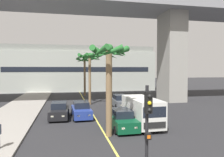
# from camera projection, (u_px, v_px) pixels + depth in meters

# --- Properties ---
(lane_stripe_center) EXTENTS (0.14, 56.00, 0.01)m
(lane_stripe_center) POSITION_uv_depth(u_px,v_px,m) (93.00, 114.00, 23.30)
(lane_stripe_center) COLOR #DBCC4C
(lane_stripe_center) RESTS_ON ground
(bridge_overpass) EXTENTS (75.83, 8.00, 17.23)m
(bridge_overpass) POSITION_uv_depth(u_px,v_px,m) (94.00, 4.00, 30.01)
(bridge_overpass) COLOR gray
(bridge_overpass) RESTS_ON ground
(pier_building_backdrop) EXTENTS (33.32, 8.04, 9.71)m
(pier_building_backdrop) POSITION_uv_depth(u_px,v_px,m) (78.00, 69.00, 48.98)
(pier_building_backdrop) COLOR #ADB2A8
(pier_building_backdrop) RESTS_ON ground
(car_queue_front) EXTENTS (1.95, 4.16, 1.56)m
(car_queue_front) POSITION_uv_depth(u_px,v_px,m) (59.00, 111.00, 21.21)
(car_queue_front) COLOR black
(car_queue_front) RESTS_ON ground
(car_queue_second) EXTENTS (1.95, 4.16, 1.56)m
(car_queue_second) POSITION_uv_depth(u_px,v_px,m) (81.00, 110.00, 21.51)
(car_queue_second) COLOR navy
(car_queue_second) RESTS_ON ground
(car_queue_third) EXTENTS (1.86, 4.11, 1.56)m
(car_queue_third) POSITION_uv_depth(u_px,v_px,m) (120.00, 102.00, 27.18)
(car_queue_third) COLOR #4C5156
(car_queue_third) RESTS_ON ground
(car_queue_fourth) EXTENTS (1.87, 4.12, 1.56)m
(car_queue_fourth) POSITION_uv_depth(u_px,v_px,m) (122.00, 120.00, 17.39)
(car_queue_fourth) COLOR #0C4728
(car_queue_fourth) RESTS_ON ground
(delivery_van) EXTENTS (2.25, 5.29, 2.36)m
(delivery_van) POSITION_uv_depth(u_px,v_px,m) (142.00, 111.00, 18.27)
(delivery_van) COLOR silver
(delivery_van) RESTS_ON ground
(traffic_light_median_near) EXTENTS (0.24, 0.37, 4.20)m
(traffic_light_median_near) POSITION_uv_depth(u_px,v_px,m) (148.00, 127.00, 7.79)
(traffic_light_median_near) COLOR black
(traffic_light_median_near) RESTS_ON ground
(palm_tree_near_median) EXTENTS (3.27, 3.37, 6.93)m
(palm_tree_near_median) POSITION_uv_depth(u_px,v_px,m) (85.00, 64.00, 38.99)
(palm_tree_near_median) COLOR brown
(palm_tree_near_median) RESTS_ON ground
(palm_tree_mid_median) EXTENTS (3.34, 3.36, 6.93)m
(palm_tree_mid_median) POSITION_uv_depth(u_px,v_px,m) (90.00, 61.00, 29.20)
(palm_tree_mid_median) COLOR brown
(palm_tree_mid_median) RESTS_ON ground
(palm_tree_far_median) EXTENTS (2.98, 3.00, 6.53)m
(palm_tree_far_median) POSITION_uv_depth(u_px,v_px,m) (109.00, 65.00, 15.43)
(palm_tree_far_median) COLOR brown
(palm_tree_far_median) RESTS_ON ground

